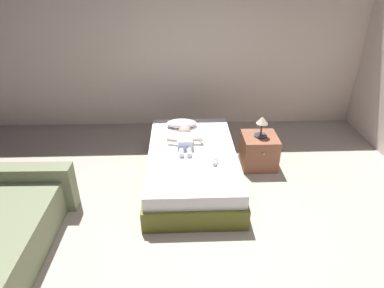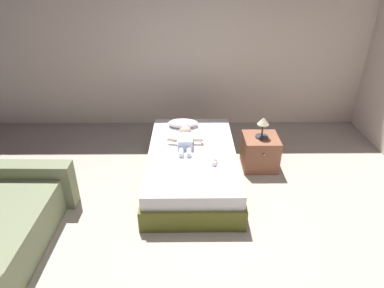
{
  "view_description": "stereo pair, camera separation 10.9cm",
  "coord_description": "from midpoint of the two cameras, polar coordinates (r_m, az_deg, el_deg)",
  "views": [
    {
      "loc": [
        -0.13,
        -2.58,
        2.62
      ],
      "look_at": [
        0.02,
        1.16,
        0.54
      ],
      "focal_mm": 31.22,
      "sensor_mm": 36.0,
      "label": 1
    },
    {
      "loc": [
        -0.02,
        -2.58,
        2.62
      ],
      "look_at": [
        0.02,
        1.16,
        0.54
      ],
      "focal_mm": 31.22,
      "sensor_mm": 36.0,
      "label": 2
    }
  ],
  "objects": [
    {
      "name": "nightstand",
      "position": [
        4.82,
        12.15,
        -1.33
      ],
      "size": [
        0.48,
        0.51,
        0.47
      ],
      "color": "brown",
      "rests_on": "ground_plane"
    },
    {
      "name": "baby",
      "position": [
        4.47,
        -0.47,
        0.9
      ],
      "size": [
        0.48,
        0.62,
        0.18
      ],
      "color": "white",
      "rests_on": "bed"
    },
    {
      "name": "bed",
      "position": [
        4.45,
        0.7,
        -3.67
      ],
      "size": [
        1.17,
        2.05,
        0.44
      ],
      "color": "#5B5F20",
      "rests_on": "ground_plane"
    },
    {
      "name": "pillow",
      "position": [
        4.94,
        -0.92,
        3.56
      ],
      "size": [
        0.45,
        0.26,
        0.1
      ],
      "color": "silver",
      "rests_on": "bed"
    },
    {
      "name": "baby_bottle",
      "position": [
        4.05,
        4.67,
        -3.06
      ],
      "size": [
        0.09,
        0.13,
        0.08
      ],
      "color": "white",
      "rests_on": "bed"
    },
    {
      "name": "toothbrush",
      "position": [
        4.53,
        2.09,
        0.41
      ],
      "size": [
        0.08,
        0.13,
        0.02
      ],
      "color": "#358EE1",
      "rests_on": "bed"
    },
    {
      "name": "wall_behind_bed",
      "position": [
        5.72,
        0.22,
        16.24
      ],
      "size": [
        8.0,
        0.12,
        2.7
      ],
      "primitive_type": "cube",
      "color": "beige",
      "rests_on": "ground_plane"
    },
    {
      "name": "ground_plane",
      "position": [
        3.68,
        0.78,
        -16.41
      ],
      "size": [
        8.0,
        8.0,
        0.0
      ],
      "primitive_type": "plane",
      "color": "#AAA093"
    },
    {
      "name": "lamp",
      "position": [
        4.62,
        12.7,
        3.32
      ],
      "size": [
        0.18,
        0.18,
        0.3
      ],
      "color": "#333338",
      "rests_on": "nightstand"
    }
  ]
}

